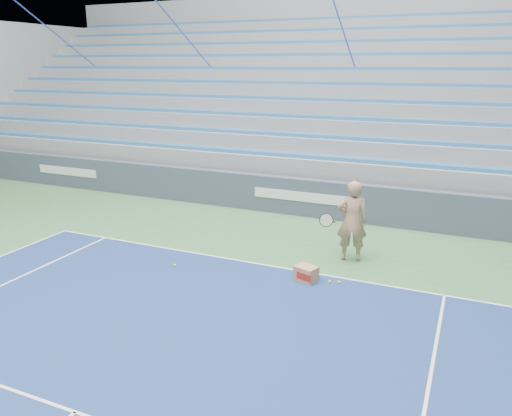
{
  "coord_description": "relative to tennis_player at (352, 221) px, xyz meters",
  "views": [
    {
      "loc": [
        4.32,
        2.38,
        4.33
      ],
      "look_at": [
        -0.09,
        12.38,
        1.15
      ],
      "focal_mm": 35.0,
      "sensor_mm": 36.0,
      "label": 1
    }
  ],
  "objects": [
    {
      "name": "tennis_player",
      "position": [
        0.0,
        0.0,
        0.0
      ],
      "size": [
        0.99,
        0.93,
        1.86
      ],
      "color": "tan",
      "rests_on": "ground"
    },
    {
      "name": "tennis_ball_3",
      "position": [
        -0.74,
        -0.81,
        -0.9
      ],
      "size": [
        0.07,
        0.07,
        0.07
      ],
      "primitive_type": "sphere",
      "color": "#B2EA30",
      "rests_on": "ground"
    },
    {
      "name": "ball_box",
      "position": [
        -0.55,
        -1.52,
        -0.77
      ],
      "size": [
        0.52,
        0.45,
        0.33
      ],
      "color": "#A5794F",
      "rests_on": "ground"
    },
    {
      "name": "bleachers",
      "position": [
        -1.99,
        8.62,
        1.43
      ],
      "size": [
        31.0,
        9.15,
        7.3
      ],
      "color": "gray",
      "rests_on": "ground"
    },
    {
      "name": "sponsor_barrier",
      "position": [
        -1.99,
        2.9,
        -0.38
      ],
      "size": [
        30.0,
        0.32,
        1.1
      ],
      "color": "#394458",
      "rests_on": "ground"
    },
    {
      "name": "tennis_ball_0",
      "position": [
        -0.84,
        -0.61,
        -0.9
      ],
      "size": [
        0.07,
        0.07,
        0.07
      ],
      "primitive_type": "sphere",
      "color": "#B2EA30",
      "rests_on": "ground"
    },
    {
      "name": "tennis_ball_1",
      "position": [
        0.11,
        -1.37,
        -0.9
      ],
      "size": [
        0.07,
        0.07,
        0.07
      ],
      "primitive_type": "sphere",
      "color": "#B2EA30",
      "rests_on": "ground"
    },
    {
      "name": "tennis_ball_2",
      "position": [
        -3.44,
        -1.97,
        -0.9
      ],
      "size": [
        0.07,
        0.07,
        0.07
      ],
      "primitive_type": "sphere",
      "color": "#B2EA30",
      "rests_on": "ground"
    },
    {
      "name": "tennis_ball_4",
      "position": [
        -0.08,
        -1.42,
        -0.9
      ],
      "size": [
        0.07,
        0.07,
        0.07
      ],
      "primitive_type": "sphere",
      "color": "#B2EA30",
      "rests_on": "ground"
    }
  ]
}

